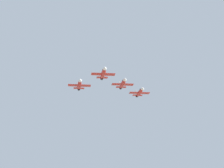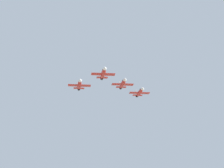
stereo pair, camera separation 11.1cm
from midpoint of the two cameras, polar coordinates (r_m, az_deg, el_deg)
name	(u,v)px [view 1 (the left image)]	position (r m, az deg, el deg)	size (l,w,h in m)	color
jet_lead	(103,73)	(177.68, -1.35, 1.62)	(11.67, 17.44, 3.93)	red
jet_left_wingman	(123,84)	(190.67, 1.61, 0.05)	(11.41, 17.04, 3.84)	red
jet_right_wingman	(79,85)	(188.87, -4.95, -0.10)	(11.77, 17.63, 3.96)	red
jet_left_outer	(140,92)	(204.28, 4.19, -1.26)	(11.45, 17.15, 3.85)	red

